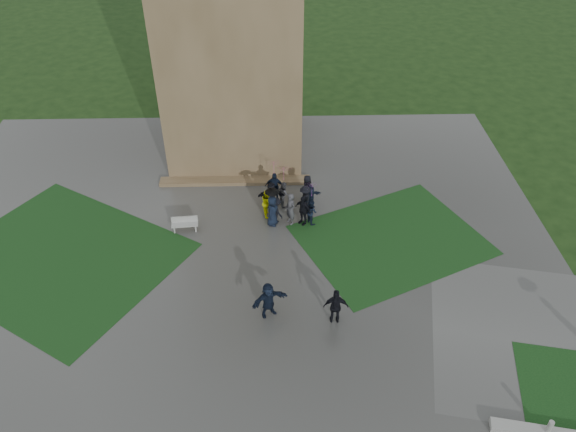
{
  "coord_description": "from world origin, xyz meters",
  "views": [
    {
      "loc": [
        2.45,
        -17.46,
        19.12
      ],
      "look_at": [
        3.06,
        5.68,
        1.2
      ],
      "focal_mm": 35.0,
      "sensor_mm": 36.0,
      "label": 1
    }
  ],
  "objects_px": {
    "bench": "(185,224)",
    "pedestrian_mid": "(268,300)",
    "pedestrian_near": "(336,306)",
    "tower": "(230,8)"
  },
  "relations": [
    {
      "from": "bench",
      "to": "pedestrian_mid",
      "type": "bearing_deg",
      "value": -58.79
    },
    {
      "from": "bench",
      "to": "pedestrian_mid",
      "type": "relative_size",
      "value": 0.78
    },
    {
      "from": "pedestrian_mid",
      "to": "pedestrian_near",
      "type": "height_order",
      "value": "pedestrian_near"
    },
    {
      "from": "bench",
      "to": "pedestrian_mid",
      "type": "distance_m",
      "value": 7.64
    },
    {
      "from": "bench",
      "to": "pedestrian_near",
      "type": "height_order",
      "value": "pedestrian_near"
    },
    {
      "from": "pedestrian_near",
      "to": "pedestrian_mid",
      "type": "bearing_deg",
      "value": -5.94
    },
    {
      "from": "tower",
      "to": "pedestrian_near",
      "type": "bearing_deg",
      "value": -72.18
    },
    {
      "from": "bench",
      "to": "pedestrian_near",
      "type": "bearing_deg",
      "value": -46.67
    },
    {
      "from": "pedestrian_near",
      "to": "tower",
      "type": "bearing_deg",
      "value": -68.63
    },
    {
      "from": "bench",
      "to": "tower",
      "type": "bearing_deg",
      "value": 69.64
    }
  ]
}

